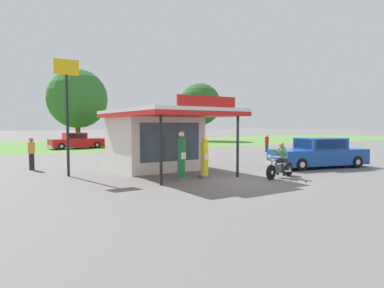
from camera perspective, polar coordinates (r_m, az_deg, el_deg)
ground_plane at (r=14.73m, az=8.28°, el=-6.02°), size 300.00×300.00×0.00m
grass_verge_strip at (r=42.14m, az=-19.52°, el=-0.17°), size 120.00×24.00×0.01m
service_station_kiosk at (r=17.86m, az=-6.01°, el=1.32°), size 4.79×7.09×3.55m
gas_pump_nearside at (r=14.50m, az=-1.80°, el=-2.29°), size 0.44×0.44×2.10m
gas_pump_offside at (r=15.16m, az=2.13°, el=-2.48°), size 0.44×0.44×1.87m
motorcycle_with_rider at (r=15.64m, az=14.75°, el=-3.14°), size 2.14×0.77×1.58m
featured_classic_sedan at (r=20.06m, az=20.58°, el=-1.59°), size 5.85×3.10×1.64m
parked_car_back_row_left at (r=35.88m, az=-18.93°, el=0.41°), size 5.52×2.27×1.59m
parked_car_back_row_right at (r=40.67m, az=-1.81°, el=0.84°), size 5.22×2.10×1.49m
parked_car_back_row_far_left at (r=33.22m, az=-9.15°, el=0.28°), size 5.61×2.76×1.50m
bystander_admiring_sedan at (r=28.82m, az=-9.58°, el=0.21°), size 0.34×0.34×1.65m
bystander_standing_back_lot at (r=19.63m, az=-25.45°, el=-1.35°), size 0.34×0.34×1.71m
bystander_chatting_near_pumps at (r=29.98m, az=12.51°, el=0.18°), size 0.34×0.34×1.54m
tree_oak_distant_spare at (r=50.97m, az=1.30°, el=6.61°), size 6.29×6.29×8.63m
tree_oak_far_left at (r=44.02m, az=-18.87°, el=7.15°), size 7.23×7.23×9.22m
roadside_pole_sign at (r=16.52m, az=-20.33°, el=7.32°), size 1.10×0.12×5.33m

